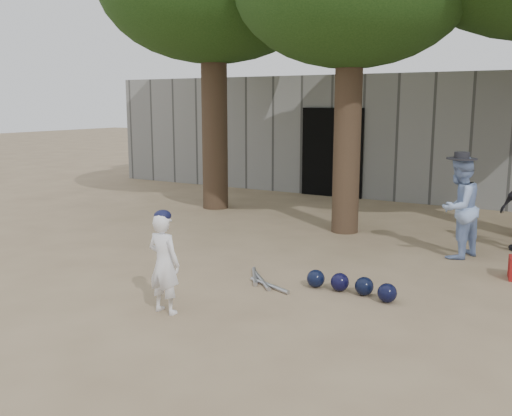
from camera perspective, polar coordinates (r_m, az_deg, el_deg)
The scene contains 6 objects.
ground at distance 7.31m, azimuth -8.14°, elevation -8.15°, with size 70.00×70.00×0.00m, color #937C5E.
boy_player at distance 6.42m, azimuth -9.19°, elevation -5.49°, with size 0.41×0.27×1.14m, color white.
spectator_blue at distance 9.09m, azimuth 19.60°, elevation 0.03°, with size 0.75×0.58×1.54m, color #8BA6D7.
back_building at distance 16.34m, azimuth 15.05°, elevation 7.25°, with size 16.00×5.24×3.00m.
helmet_row at distance 7.17m, azimuth 9.48°, elevation -7.58°, with size 1.19×0.33×0.23m.
bat_pile at distance 7.52m, azimuth 0.59°, elevation -7.28°, with size 0.92×0.72×0.06m.
Camera 1 is at (4.35, -5.39, 2.32)m, focal length 40.00 mm.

